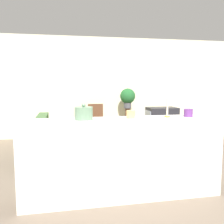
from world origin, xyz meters
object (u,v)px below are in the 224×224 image
Objects in this scene: couch at (59,143)px; wooden_chair at (96,121)px; decorative_bowl at (84,113)px; potted_plant at (128,97)px; television at (162,120)px.

wooden_chair reaches higher than couch.
decorative_bowl is at bearing -80.20° from couch.
decorative_bowl is (-0.60, -3.33, 0.61)m from wooden_chair.
potted_plant is 2.40× the size of decorative_bowl.
television is at bearing -73.73° from potted_plant.
couch is at bearing -140.62° from potted_plant.
couch is 1.68m from wooden_chair.
decorative_bowl is (0.34, -1.94, 0.82)m from couch.
potted_plant reaches higher than television.
potted_plant is at bearing 106.27° from television.
television is 2.79m from decorative_bowl.
television is at bearing 2.61° from couch.
potted_plant is 3.71m from decorative_bowl.
potted_plant is (-0.40, 1.37, 0.43)m from television.
television is 1.49m from potted_plant.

